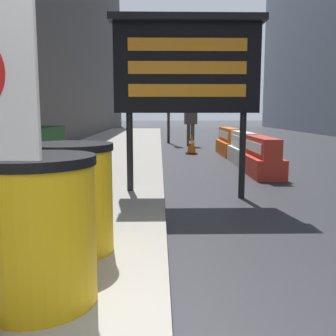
# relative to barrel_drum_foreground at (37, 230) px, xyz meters

# --- Properties ---
(barrel_drum_foreground) EXTENTS (0.77, 0.77, 0.96)m
(barrel_drum_foreground) POSITION_rel_barrel_drum_foreground_xyz_m (0.00, 0.00, 0.00)
(barrel_drum_foreground) COLOR yellow
(barrel_drum_foreground) RESTS_ON sidewalk_left
(barrel_drum_middle) EXTENTS (0.77, 0.77, 0.96)m
(barrel_drum_middle) POSITION_rel_barrel_drum_foreground_xyz_m (-0.00, 0.94, 0.00)
(barrel_drum_middle) COLOR yellow
(barrel_drum_middle) RESTS_ON sidewalk_left
(message_board) EXTENTS (2.32, 0.36, 2.77)m
(message_board) POSITION_rel_barrel_drum_foreground_xyz_m (1.21, 3.64, 1.42)
(message_board) COLOR black
(message_board) RESTS_ON ground_plane
(jersey_barrier_red_striped) EXTENTS (0.62, 1.74, 0.82)m
(jersey_barrier_red_striped) POSITION_rel_barrel_drum_foreground_xyz_m (2.99, 5.91, -0.25)
(jersey_barrier_red_striped) COLOR red
(jersey_barrier_red_striped) RESTS_ON ground_plane
(jersey_barrier_white) EXTENTS (0.51, 1.80, 0.84)m
(jersey_barrier_white) POSITION_rel_barrel_drum_foreground_xyz_m (2.99, 7.84, -0.24)
(jersey_barrier_white) COLOR silver
(jersey_barrier_white) RESTS_ON ground_plane
(jersey_barrier_orange_far) EXTENTS (0.54, 2.08, 0.85)m
(jersey_barrier_orange_far) POSITION_rel_barrel_drum_foreground_xyz_m (2.99, 9.96, -0.23)
(jersey_barrier_orange_far) COLOR orange
(jersey_barrier_orange_far) RESTS_ON ground_plane
(traffic_cone_near) EXTENTS (0.37, 0.37, 0.66)m
(traffic_cone_near) POSITION_rel_barrel_drum_foreground_xyz_m (1.82, 10.21, -0.29)
(traffic_cone_near) COLOR black
(traffic_cone_near) RESTS_ON ground_plane
(traffic_cone_mid) EXTENTS (0.34, 0.34, 0.60)m
(traffic_cone_mid) POSITION_rel_barrel_drum_foreground_xyz_m (3.21, 11.71, -0.32)
(traffic_cone_mid) COLOR black
(traffic_cone_mid) RESTS_ON ground_plane
(traffic_light_near_curb) EXTENTS (0.28, 0.44, 3.91)m
(traffic_light_near_curb) POSITION_rel_barrel_drum_foreground_xyz_m (1.19, 14.65, 2.23)
(traffic_light_near_curb) COLOR #2D2D30
(traffic_light_near_curb) RESTS_ON ground_plane
(pedestrian_worker) EXTENTS (0.51, 0.35, 1.79)m
(pedestrian_worker) POSITION_rel_barrel_drum_foreground_xyz_m (2.03, 13.16, 0.45)
(pedestrian_worker) COLOR #514C42
(pedestrian_worker) RESTS_ON ground_plane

